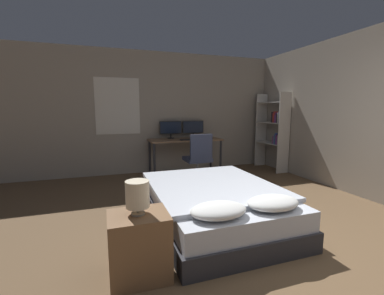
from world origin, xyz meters
The scene contains 13 objects.
ground_plane centered at (0.00, 0.00, 0.00)m, with size 20.00×20.00×0.00m, color brown.
wall_back centered at (-0.02, 4.37, 1.35)m, with size 12.00×0.08×2.70m.
wall_side_right centered at (2.19, 1.50, 1.35)m, with size 0.06×12.00×2.70m.
bed centered at (-0.51, 1.37, 0.25)m, with size 1.51×2.03×0.57m.
nightstand centered at (-1.56, 0.61, 0.28)m, with size 0.50×0.41×0.57m.
bedside_lamp centered at (-1.56, 0.61, 0.74)m, with size 0.20×0.20×0.29m.
desk centered at (-0.09, 3.98, 0.69)m, with size 1.60×0.66×0.78m.
monitor_left centered at (-0.36, 4.20, 1.01)m, with size 0.51×0.16×0.39m.
monitor_right centered at (0.18, 4.20, 1.01)m, with size 0.51×0.16×0.39m.
keyboard centered at (-0.09, 3.75, 0.79)m, with size 0.34×0.13×0.02m.
computer_mouse centered at (0.17, 3.75, 0.80)m, with size 0.07×0.05×0.04m.
office_chair centered at (-0.07, 3.18, 0.40)m, with size 0.52×0.52×0.97m.
bookshelf centered at (1.99, 3.60, 1.02)m, with size 0.30×0.91×1.81m.
Camera 1 is at (-1.79, -1.45, 1.43)m, focal length 24.00 mm.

